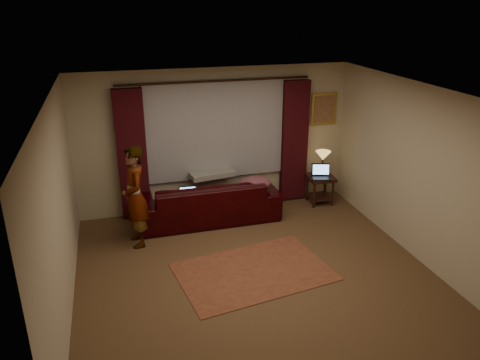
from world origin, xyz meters
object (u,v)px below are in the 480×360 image
object	(u,v)px
person	(135,197)
sofa	(208,193)
laptop_sofa	(188,195)
laptop_table	(322,172)
end_table	(320,189)
tiffany_lamp	(323,163)

from	to	relation	value
person	sofa	bearing A→B (deg)	107.66
sofa	person	xyz separation A→B (m)	(-1.27, -0.57, 0.32)
laptop_sofa	laptop_table	xyz separation A→B (m)	(2.55, 0.23, 0.07)
sofa	laptop_sofa	distance (m)	0.46
laptop_table	sofa	bearing A→B (deg)	-163.34
end_table	laptop_table	xyz separation A→B (m)	(-0.04, -0.11, 0.40)
sofa	end_table	size ratio (longest dim) A/B	4.47
tiffany_lamp	sofa	bearing A→B (deg)	-175.19
end_table	tiffany_lamp	size ratio (longest dim) A/B	1.21
sofa	laptop_table	distance (m)	2.18
sofa	end_table	distance (m)	2.23
end_table	person	world-z (taller)	person
laptop_sofa	tiffany_lamp	size ratio (longest dim) A/B	0.70
tiffany_lamp	person	xyz separation A→B (m)	(-3.55, -0.77, 0.04)
end_table	laptop_table	distance (m)	0.42
tiffany_lamp	end_table	bearing A→B (deg)	-125.85
laptop_table	person	size ratio (longest dim) A/B	0.23
person	laptop_table	bearing A→B (deg)	92.67
person	tiffany_lamp	bearing A→B (deg)	95.48
laptop_table	tiffany_lamp	bearing A→B (deg)	78.66
end_table	tiffany_lamp	distance (m)	0.52
tiffany_lamp	laptop_table	xyz separation A→B (m)	(-0.11, -0.20, -0.11)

